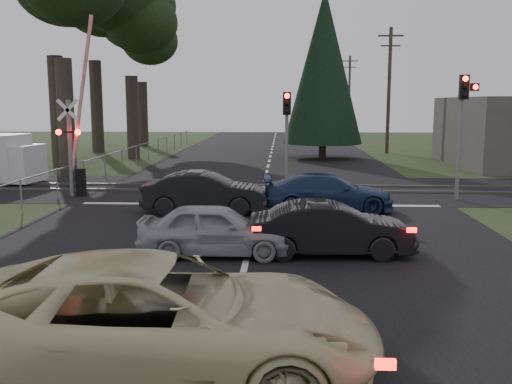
# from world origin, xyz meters

# --- Properties ---
(ground) EXTENTS (120.00, 120.00, 0.00)m
(ground) POSITION_xyz_m (0.00, 0.00, 0.00)
(ground) COLOR #263A1A
(ground) RESTS_ON ground
(road) EXTENTS (14.00, 100.00, 0.01)m
(road) POSITION_xyz_m (0.00, 10.00, 0.01)
(road) COLOR black
(road) RESTS_ON ground
(rail_corridor) EXTENTS (120.00, 8.00, 0.01)m
(rail_corridor) POSITION_xyz_m (0.00, 12.00, 0.01)
(rail_corridor) COLOR black
(rail_corridor) RESTS_ON ground
(stop_line) EXTENTS (13.00, 0.35, 0.00)m
(stop_line) POSITION_xyz_m (0.00, 8.20, 0.01)
(stop_line) COLOR silver
(stop_line) RESTS_ON ground
(rail_near) EXTENTS (120.00, 0.12, 0.10)m
(rail_near) POSITION_xyz_m (0.00, 11.20, 0.05)
(rail_near) COLOR #59544C
(rail_near) RESTS_ON ground
(rail_far) EXTENTS (120.00, 0.12, 0.10)m
(rail_far) POSITION_xyz_m (0.00, 12.80, 0.05)
(rail_far) COLOR #59544C
(rail_far) RESTS_ON ground
(crossing_signal) EXTENTS (1.62, 0.38, 6.96)m
(crossing_signal) POSITION_xyz_m (-7.27, 9.79, 2.06)
(crossing_signal) COLOR slate
(crossing_signal) RESTS_ON ground
(traffic_signal_right) EXTENTS (0.68, 0.48, 4.70)m
(traffic_signal_right) POSITION_xyz_m (7.55, 9.47, 3.31)
(traffic_signal_right) COLOR slate
(traffic_signal_right) RESTS_ON ground
(traffic_signal_center) EXTENTS (0.32, 0.48, 4.10)m
(traffic_signal_center) POSITION_xyz_m (1.00, 10.68, 2.81)
(traffic_signal_center) COLOR slate
(traffic_signal_center) RESTS_ON ground
(utility_pole_mid) EXTENTS (1.80, 0.26, 9.00)m
(utility_pole_mid) POSITION_xyz_m (8.50, 30.00, 4.73)
(utility_pole_mid) COLOR #4C3D2D
(utility_pole_mid) RESTS_ON ground
(utility_pole_far) EXTENTS (1.80, 0.26, 9.00)m
(utility_pole_far) POSITION_xyz_m (8.50, 55.00, 4.73)
(utility_pole_far) COLOR #4C3D2D
(utility_pole_far) RESTS_ON ground
(euc_tree_c) EXTENTS (6.00, 6.00, 13.20)m
(euc_tree_c) POSITION_xyz_m (-9.00, 25.00, 9.51)
(euc_tree_c) COLOR #473D33
(euc_tree_c) RESTS_ON ground
(euc_tree_e) EXTENTS (6.00, 6.00, 13.20)m
(euc_tree_e) POSITION_xyz_m (-11.00, 36.00, 9.51)
(euc_tree_e) COLOR #473D33
(euc_tree_e) RESTS_ON ground
(conifer_tree) EXTENTS (5.20, 5.20, 11.00)m
(conifer_tree) POSITION_xyz_m (3.50, 26.00, 5.99)
(conifer_tree) COLOR #473D33
(conifer_tree) RESTS_ON ground
(fence_left) EXTENTS (0.10, 36.00, 1.20)m
(fence_left) POSITION_xyz_m (-7.80, 22.50, 0.00)
(fence_left) COLOR slate
(fence_left) RESTS_ON ground
(cream_coupe) EXTENTS (6.11, 3.01, 1.67)m
(cream_coupe) POSITION_xyz_m (-0.84, -5.09, 0.83)
(cream_coupe) COLOR beige
(cream_coupe) RESTS_ON ground
(dark_hatchback) EXTENTS (4.00, 1.56, 1.30)m
(dark_hatchback) POSITION_xyz_m (2.02, 1.37, 0.65)
(dark_hatchback) COLOR black
(dark_hatchback) RESTS_ON ground
(silver_car) EXTENTS (3.74, 1.52, 1.27)m
(silver_car) POSITION_xyz_m (-0.78, 1.24, 0.64)
(silver_car) COLOR #989B9F
(silver_car) RESTS_ON ground
(blue_sedan) EXTENTS (4.53, 2.03, 1.29)m
(blue_sedan) POSITION_xyz_m (2.38, 7.03, 0.64)
(blue_sedan) COLOR navy
(blue_sedan) RESTS_ON ground
(dark_car_far) EXTENTS (4.20, 1.50, 1.38)m
(dark_car_far) POSITION_xyz_m (-1.75, 6.61, 0.69)
(dark_car_far) COLOR black
(dark_car_far) RESTS_ON ground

